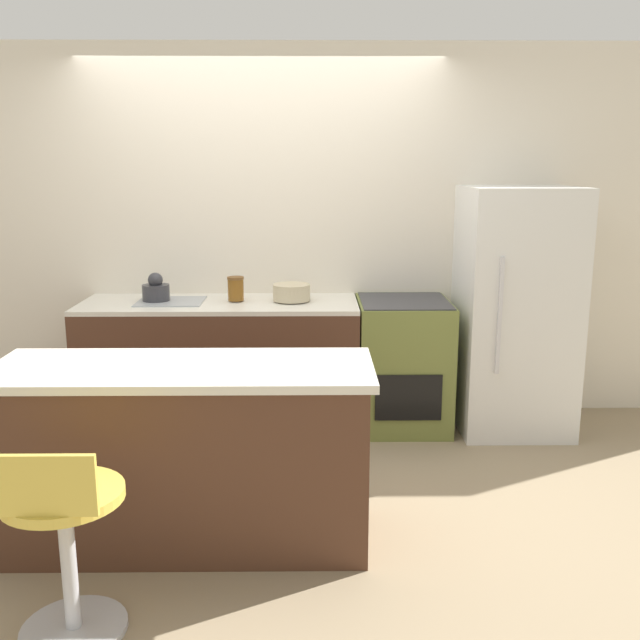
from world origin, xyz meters
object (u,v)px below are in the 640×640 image
at_px(refrigerator, 515,310).
at_px(mixing_bowl, 292,292).
at_px(kettle, 156,290).
at_px(oven_range, 403,364).
at_px(stool_chair, 64,537).

xyz_separation_m(refrigerator, mixing_bowl, (-1.51, 0.05, 0.12)).
relative_size(refrigerator, kettle, 8.65).
height_order(oven_range, refrigerator, refrigerator).
bearing_deg(kettle, oven_range, -0.56).
height_order(oven_range, stool_chair, oven_range).
relative_size(oven_range, refrigerator, 0.54).
distance_m(oven_range, mixing_bowl, 0.91).
distance_m(refrigerator, mixing_bowl, 1.51).
xyz_separation_m(stool_chair, kettle, (-0.12, 2.29, 0.54)).
xyz_separation_m(oven_range, refrigerator, (0.74, -0.03, 0.38)).
bearing_deg(oven_range, stool_chair, -124.57).
relative_size(stool_chair, mixing_bowl, 3.29).
xyz_separation_m(oven_range, mixing_bowl, (-0.76, 0.02, 0.50)).
bearing_deg(oven_range, mixing_bowl, 178.76).
bearing_deg(kettle, stool_chair, -87.12).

